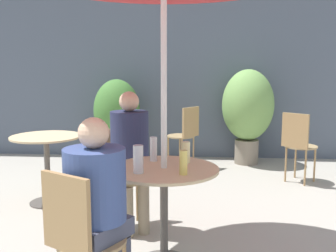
% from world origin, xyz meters
% --- Properties ---
extents(storefront_wall, '(10.00, 0.06, 3.00)m').
position_xyz_m(storefront_wall, '(0.00, 3.90, 1.50)').
color(storefront_wall, '#4C5666').
rests_on(storefront_wall, ground_plane).
extents(cafe_table_near, '(0.81, 0.81, 0.75)m').
position_xyz_m(cafe_table_near, '(-0.01, 0.22, 0.59)').
color(cafe_table_near, '#514C47').
rests_on(cafe_table_near, ground_plane).
extents(cafe_table_far, '(0.75, 0.75, 0.75)m').
position_xyz_m(cafe_table_far, '(-1.39, 1.49, 0.57)').
color(cafe_table_far, '#514C47').
rests_on(cafe_table_far, ground_plane).
extents(bistro_chair_0, '(0.46, 0.47, 0.91)m').
position_xyz_m(bistro_chair_0, '(-0.44, 0.95, 0.56)').
color(bistro_chair_0, '#997F56').
rests_on(bistro_chair_0, ground_plane).
extents(bistro_chair_1, '(0.46, 0.47, 0.91)m').
position_xyz_m(bistro_chair_1, '(-0.43, -0.51, 0.56)').
color(bistro_chair_1, '#997F56').
rests_on(bistro_chair_1, ground_plane).
extents(bistro_chair_2, '(0.47, 0.47, 0.91)m').
position_xyz_m(bistro_chair_2, '(1.52, 2.45, 0.56)').
color(bistro_chair_2, '#997F56').
rests_on(bistro_chair_2, ground_plane).
extents(bistro_chair_3, '(0.47, 0.47, 0.91)m').
position_xyz_m(bistro_chair_3, '(0.07, 3.12, 0.56)').
color(bistro_chair_3, '#997F56').
rests_on(bistro_chair_3, ground_plane).
extents(seated_person_0, '(0.41, 0.42, 1.27)m').
position_xyz_m(seated_person_0, '(-0.36, 0.82, 0.76)').
color(seated_person_0, gray).
rests_on(seated_person_0, ground_plane).
extents(seated_person_1, '(0.44, 0.45, 1.20)m').
position_xyz_m(seated_person_1, '(-0.35, -0.38, 0.71)').
color(seated_person_1, '#42475B').
rests_on(seated_person_1, ground_plane).
extents(beer_glass_0, '(0.07, 0.07, 0.20)m').
position_xyz_m(beer_glass_0, '(-0.18, 0.06, 0.85)').
color(beer_glass_0, silver).
rests_on(beer_glass_0, cafe_table_near).
extents(beer_glass_1, '(0.06, 0.06, 0.17)m').
position_xyz_m(beer_glass_1, '(0.14, 0.05, 0.84)').
color(beer_glass_1, '#DBC65B').
rests_on(beer_glass_1, cafe_table_near).
extents(beer_glass_2, '(0.06, 0.06, 0.16)m').
position_xyz_m(beer_glass_2, '(0.15, 0.39, 0.83)').
color(beer_glass_2, beige).
rests_on(beer_glass_2, cafe_table_near).
extents(beer_glass_3, '(0.06, 0.06, 0.19)m').
position_xyz_m(beer_glass_3, '(-0.11, 0.43, 0.85)').
color(beer_glass_3, silver).
rests_on(beer_glass_3, cafe_table_near).
extents(potted_plant_0, '(0.71, 0.71, 1.30)m').
position_xyz_m(potted_plant_0, '(-1.01, 3.38, 0.76)').
color(potted_plant_0, slate).
rests_on(potted_plant_0, ground_plane).
extents(potted_plant_1, '(0.79, 0.79, 1.46)m').
position_xyz_m(potted_plant_1, '(1.00, 3.49, 0.86)').
color(potted_plant_1, slate).
rests_on(potted_plant_1, ground_plane).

